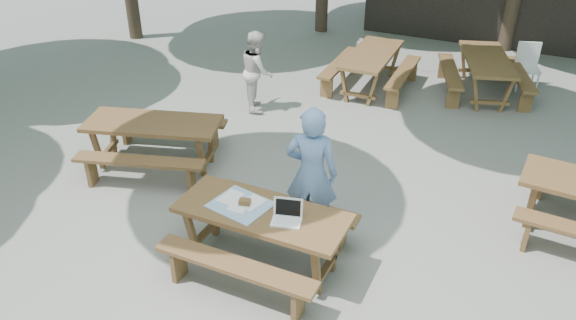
# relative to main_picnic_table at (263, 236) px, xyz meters

# --- Properties ---
(ground) EXTENTS (80.00, 80.00, 0.00)m
(ground) POSITION_rel_main_picnic_table_xyz_m (0.68, 0.24, -0.39)
(ground) COLOR slate
(ground) RESTS_ON ground
(main_picnic_table) EXTENTS (2.00, 1.58, 0.75)m
(main_picnic_table) POSITION_rel_main_picnic_table_xyz_m (0.00, 0.00, 0.00)
(main_picnic_table) COLOR #52331C
(main_picnic_table) RESTS_ON ground
(picnic_table_nw) EXTENTS (2.28, 2.07, 0.75)m
(picnic_table_nw) POSITION_rel_main_picnic_table_xyz_m (-2.53, 1.33, 0.00)
(picnic_table_nw) COLOR #52331C
(picnic_table_nw) RESTS_ON ground
(picnic_table_far_w) EXTENTS (1.63, 2.02, 0.75)m
(picnic_table_far_w) POSITION_rel_main_picnic_table_xyz_m (-0.49, 5.60, 0.00)
(picnic_table_far_w) COLOR #52331C
(picnic_table_far_w) RESTS_ON ground
(picnic_table_far_e) EXTENTS (2.08, 2.29, 0.75)m
(picnic_table_far_e) POSITION_rel_main_picnic_table_xyz_m (1.59, 6.28, 0.00)
(picnic_table_far_e) COLOR #52331C
(picnic_table_far_e) RESTS_ON ground
(woman) EXTENTS (0.72, 0.55, 1.77)m
(woman) POSITION_rel_main_picnic_table_xyz_m (0.28, 0.77, 0.50)
(woman) COLOR #6B8FC4
(woman) RESTS_ON ground
(second_person) EXTENTS (0.84, 0.89, 1.46)m
(second_person) POSITION_rel_main_picnic_table_xyz_m (-2.10, 3.85, 0.34)
(second_person) COLOR silver
(second_person) RESTS_ON ground
(plastic_chair) EXTENTS (0.55, 0.55, 0.90)m
(plastic_chair) POSITION_rel_main_picnic_table_xyz_m (2.32, 6.96, -0.13)
(plastic_chair) COLOR white
(plastic_chair) RESTS_ON ground
(laptop) EXTENTS (0.39, 0.34, 0.24)m
(laptop) POSITION_rel_main_picnic_table_xyz_m (0.33, -0.03, 0.42)
(laptop) COLOR white
(laptop) RESTS_ON main_picnic_table
(tabletop_clutter) EXTENTS (0.74, 0.66, 0.08)m
(tabletop_clutter) POSITION_rel_main_picnic_table_xyz_m (-0.27, 0.01, 0.37)
(tabletop_clutter) COLOR teal
(tabletop_clutter) RESTS_ON main_picnic_table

